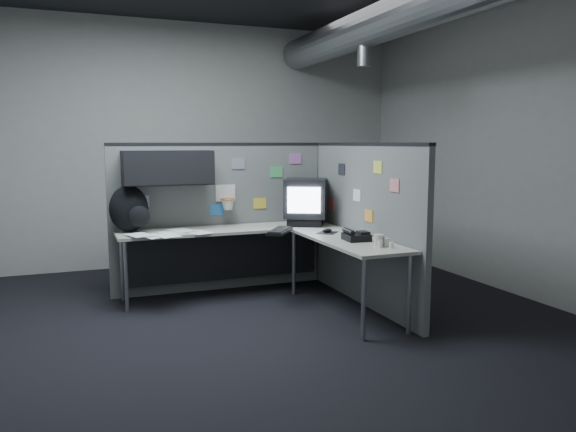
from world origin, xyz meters
name	(u,v)px	position (x,y,z in m)	size (l,w,h in m)	color
room	(325,91)	(0.56, 0.00, 2.10)	(5.62, 5.62, 3.22)	black
partition_back	(208,201)	(-0.25, 1.23, 1.00)	(2.44, 0.42, 1.63)	#606260
partition_right	(364,224)	(1.10, 0.22, 0.82)	(0.07, 2.23, 1.63)	#606260
desk	(259,242)	(0.15, 0.70, 0.61)	(2.31, 2.11, 0.73)	#A9A699
monitor	(305,201)	(0.76, 0.92, 0.99)	(0.60, 0.60, 0.51)	black
keyboard	(280,231)	(0.30, 0.49, 0.75)	(0.39, 0.46, 0.04)	black
mouse	(327,231)	(0.74, 0.31, 0.75)	(0.26, 0.27, 0.05)	black
phone	(356,236)	(0.80, -0.18, 0.77)	(0.23, 0.25, 0.11)	black
bottles	(384,243)	(0.88, -0.55, 0.76)	(0.13, 0.19, 0.08)	silver
cup	(378,241)	(0.83, -0.53, 0.78)	(0.08, 0.08, 0.11)	beige
papers	(169,234)	(-0.75, 0.79, 0.74)	(0.87, 0.63, 0.02)	white
backpack	(130,209)	(-1.09, 1.09, 0.96)	(0.43, 0.39, 0.47)	black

